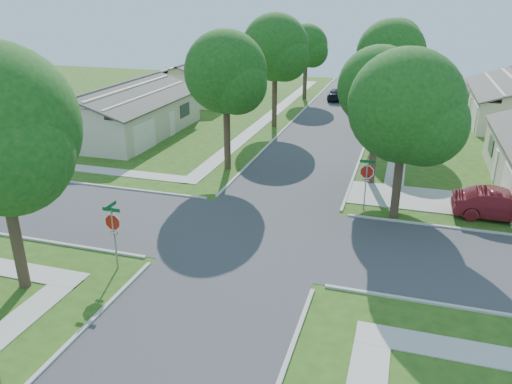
{
  "coord_description": "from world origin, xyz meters",
  "views": [
    {
      "loc": [
        6.35,
        -20.72,
        10.85
      ],
      "look_at": [
        -0.46,
        1.58,
        1.6
      ],
      "focal_mm": 35.0,
      "sensor_mm": 36.0,
      "label": 1
    }
  ],
  "objects_px": {
    "house_nw_far": "(203,83)",
    "tree_e_mid": "(391,57)",
    "stop_sign_sw": "(113,225)",
    "tree_w_near": "(227,76)",
    "car_curb_west": "(337,94)",
    "tree_e_near": "(380,91)",
    "house_nw_near": "(124,116)",
    "tree_w_far": "(307,48)",
    "car_curb_east": "(373,107)",
    "tree_e_far": "(397,46)",
    "car_driveway": "(500,205)",
    "tree_w_mid": "(276,51)",
    "stop_sign_ne": "(367,174)",
    "tree_ne_corner": "(406,111)"
  },
  "relations": [
    {
      "from": "house_nw_far",
      "to": "tree_e_mid",
      "type": "bearing_deg",
      "value": -27.91
    },
    {
      "from": "stop_sign_sw",
      "to": "tree_w_near",
      "type": "relative_size",
      "value": 0.33
    },
    {
      "from": "tree_e_mid",
      "to": "car_curb_west",
      "type": "bearing_deg",
      "value": 113.69
    },
    {
      "from": "tree_e_near",
      "to": "house_nw_near",
      "type": "bearing_deg",
      "value": 163.89
    },
    {
      "from": "tree_w_far",
      "to": "tree_w_near",
      "type": "bearing_deg",
      "value": -89.99
    },
    {
      "from": "house_nw_far",
      "to": "car_curb_east",
      "type": "height_order",
      "value": "house_nw_far"
    },
    {
      "from": "tree_e_far",
      "to": "car_driveway",
      "type": "xyz_separation_m",
      "value": [
        6.75,
        -28.51,
        -5.21
      ]
    },
    {
      "from": "stop_sign_sw",
      "to": "house_nw_near",
      "type": "height_order",
      "value": "house_nw_near"
    },
    {
      "from": "tree_e_near",
      "to": "house_nw_far",
      "type": "xyz_separation_m",
      "value": [
        -20.74,
        22.99,
        -4.13
      ]
    },
    {
      "from": "house_nw_near",
      "to": "tree_w_near",
      "type": "bearing_deg",
      "value": -27.83
    },
    {
      "from": "tree_w_far",
      "to": "house_nw_near",
      "type": "distance_m",
      "value": 22.49
    },
    {
      "from": "car_driveway",
      "to": "car_curb_east",
      "type": "xyz_separation_m",
      "value": [
        -8.3,
        22.96,
        -0.11
      ]
    },
    {
      "from": "car_curb_east",
      "to": "tree_w_mid",
      "type": "bearing_deg",
      "value": -135.6
    },
    {
      "from": "car_curb_west",
      "to": "tree_e_near",
      "type": "bearing_deg",
      "value": 102.31
    },
    {
      "from": "house_nw_near",
      "to": "car_curb_east",
      "type": "xyz_separation_m",
      "value": [
        19.19,
        13.47,
        -0.85
      ]
    },
    {
      "from": "stop_sign_ne",
      "to": "tree_ne_corner",
      "type": "height_order",
      "value": "tree_ne_corner"
    },
    {
      "from": "tree_w_far",
      "to": "house_nw_far",
      "type": "distance_m",
      "value": 12.19
    },
    {
      "from": "tree_e_mid",
      "to": "house_nw_near",
      "type": "relative_size",
      "value": 0.68
    },
    {
      "from": "stop_sign_sw",
      "to": "car_driveway",
      "type": "height_order",
      "value": "stop_sign_sw"
    },
    {
      "from": "tree_e_far",
      "to": "car_curb_west",
      "type": "distance_m",
      "value": 8.04
    },
    {
      "from": "stop_sign_ne",
      "to": "house_nw_far",
      "type": "bearing_deg",
      "value": 127.16
    },
    {
      "from": "tree_ne_corner",
      "to": "car_curb_east",
      "type": "relative_size",
      "value": 2.22
    },
    {
      "from": "tree_w_near",
      "to": "house_nw_far",
      "type": "relative_size",
      "value": 0.66
    },
    {
      "from": "tree_w_near",
      "to": "tree_w_mid",
      "type": "relative_size",
      "value": 0.94
    },
    {
      "from": "tree_e_far",
      "to": "house_nw_far",
      "type": "xyz_separation_m",
      "value": [
        -20.75,
        -2.01,
        -4.46
      ]
    },
    {
      "from": "stop_sign_ne",
      "to": "house_nw_near",
      "type": "height_order",
      "value": "house_nw_near"
    },
    {
      "from": "stop_sign_sw",
      "to": "tree_w_mid",
      "type": "distance_m",
      "value": 26.09
    },
    {
      "from": "stop_sign_sw",
      "to": "car_curb_east",
      "type": "bearing_deg",
      "value": 76.6
    },
    {
      "from": "tree_w_far",
      "to": "tree_ne_corner",
      "type": "height_order",
      "value": "tree_ne_corner"
    },
    {
      "from": "stop_sign_sw",
      "to": "house_nw_near",
      "type": "xyz_separation_m",
      "value": [
        -11.29,
        19.7,
        -0.51
      ]
    },
    {
      "from": "tree_w_mid",
      "to": "house_nw_far",
      "type": "xyz_separation_m",
      "value": [
        -11.35,
        10.99,
        -4.97
      ]
    },
    {
      "from": "car_driveway",
      "to": "car_curb_west",
      "type": "height_order",
      "value": "car_driveway"
    },
    {
      "from": "tree_w_mid",
      "to": "car_driveway",
      "type": "height_order",
      "value": "tree_w_mid"
    },
    {
      "from": "tree_e_far",
      "to": "tree_ne_corner",
      "type": "xyz_separation_m",
      "value": [
        1.61,
        -29.8,
        -0.39
      ]
    },
    {
      "from": "tree_e_far",
      "to": "car_curb_east",
      "type": "relative_size",
      "value": 2.24
    },
    {
      "from": "stop_sign_ne",
      "to": "car_curb_east",
      "type": "relative_size",
      "value": 0.76
    },
    {
      "from": "tree_e_near",
      "to": "tree_w_mid",
      "type": "height_order",
      "value": "tree_w_mid"
    },
    {
      "from": "car_driveway",
      "to": "car_curb_west",
      "type": "xyz_separation_m",
      "value": [
        -12.7,
        29.09,
        -0.16
      ]
    },
    {
      "from": "stop_sign_sw",
      "to": "tree_w_mid",
      "type": "height_order",
      "value": "tree_w_mid"
    },
    {
      "from": "stop_sign_ne",
      "to": "tree_e_mid",
      "type": "relative_size",
      "value": 0.32
    },
    {
      "from": "stop_sign_sw",
      "to": "tree_e_far",
      "type": "relative_size",
      "value": 0.34
    },
    {
      "from": "tree_w_near",
      "to": "tree_w_far",
      "type": "distance_m",
      "value": 25.01
    },
    {
      "from": "tree_e_far",
      "to": "tree_ne_corner",
      "type": "relative_size",
      "value": 1.01
    },
    {
      "from": "car_curb_west",
      "to": "tree_e_far",
      "type": "bearing_deg",
      "value": 173.64
    },
    {
      "from": "stop_sign_ne",
      "to": "house_nw_near",
      "type": "xyz_separation_m",
      "value": [
        -20.69,
        10.3,
        -0.51
      ]
    },
    {
      "from": "tree_w_near",
      "to": "house_nw_near",
      "type": "xyz_separation_m",
      "value": [
        -11.35,
        5.99,
        -4.6
      ]
    },
    {
      "from": "tree_e_far",
      "to": "car_curb_east",
      "type": "bearing_deg",
      "value": -105.66
    },
    {
      "from": "car_curb_west",
      "to": "house_nw_far",
      "type": "bearing_deg",
      "value": 9.14
    },
    {
      "from": "car_curb_east",
      "to": "car_driveway",
      "type": "bearing_deg",
      "value": -69.29
    },
    {
      "from": "stop_sign_sw",
      "to": "tree_w_near",
      "type": "distance_m",
      "value": 14.3
    }
  ]
}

